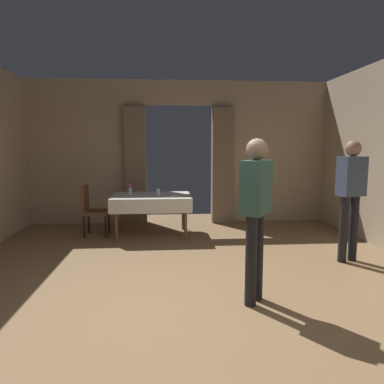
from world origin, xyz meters
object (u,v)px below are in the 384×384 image
dining_table_mid (152,200)px  plate_mid_b (173,195)px  chair_mid_left (92,208)px  flower_vase_mid (130,189)px  glass_mid_c (158,192)px  person_diner_standing_aside (256,207)px  person_waiter_by_doorway (351,191)px

dining_table_mid → plate_mid_b: (0.39, -0.08, 0.09)m
chair_mid_left → flower_vase_mid: bearing=-2.6°
dining_table_mid → glass_mid_c: bearing=-20.7°
plate_mid_b → person_diner_standing_aside: person_diner_standing_aside is taller
person_diner_standing_aside → flower_vase_mid: bearing=117.9°
dining_table_mid → person_waiter_by_doorway: person_waiter_by_doorway is taller
plate_mid_b → person_waiter_by_doorway: bearing=-33.5°
glass_mid_c → person_diner_standing_aside: bearing=-69.9°
person_diner_standing_aside → person_waiter_by_doorway: bearing=36.1°
person_diner_standing_aside → dining_table_mid: bearing=111.9°
glass_mid_c → chair_mid_left: bearing=175.0°
dining_table_mid → flower_vase_mid: size_ratio=7.19×
dining_table_mid → person_diner_standing_aside: size_ratio=0.83×
flower_vase_mid → person_waiter_by_doorway: 3.68m
flower_vase_mid → person_diner_standing_aside: (1.57, -2.96, 0.17)m
flower_vase_mid → person_waiter_by_doorway: (3.24, -1.74, 0.17)m
flower_vase_mid → dining_table_mid: bearing=-4.4°
plate_mid_b → person_diner_standing_aside: size_ratio=0.11×
chair_mid_left → person_diner_standing_aside: 3.80m
glass_mid_c → dining_table_mid: bearing=159.3°
glass_mid_c → person_diner_standing_aside: size_ratio=0.07×
chair_mid_left → flower_vase_mid: flower_vase_mid is taller
plate_mid_b → glass_mid_c: bearing=172.8°
person_waiter_by_doorway → dining_table_mid: bearing=149.0°
flower_vase_mid → plate_mid_b: bearing=-8.0°
plate_mid_b → flower_vase_mid: bearing=172.0°
flower_vase_mid → plate_mid_b: size_ratio=1.05×
flower_vase_mid → person_waiter_by_doorway: person_waiter_by_doorway is taller
flower_vase_mid → chair_mid_left: bearing=177.4°
plate_mid_b → dining_table_mid: bearing=168.5°
glass_mid_c → person_diner_standing_aside: person_diner_standing_aside is taller
chair_mid_left → flower_vase_mid: (0.71, -0.03, 0.34)m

